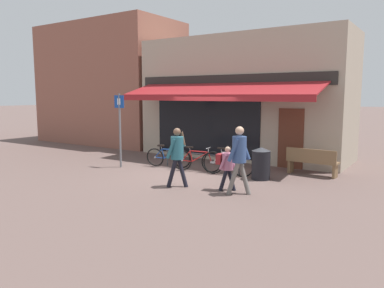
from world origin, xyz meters
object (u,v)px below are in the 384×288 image
(bicycle_red, at_px, (196,160))
(parking_sign, at_px, (120,123))
(park_bench, at_px, (312,161))
(pedestrian_second_adult, at_px, (239,153))
(litter_bin, at_px, (261,163))
(pedestrian_adult, at_px, (177,151))
(pedestrian_child, at_px, (227,164))
(bicycle_silver, at_px, (228,163))
(bicycle_blue, at_px, (168,157))

(bicycle_red, height_order, parking_sign, parking_sign)
(parking_sign, relative_size, park_bench, 1.61)
(bicycle_red, bearing_deg, pedestrian_second_adult, -50.06)
(pedestrian_second_adult, height_order, litter_bin, pedestrian_second_adult)
(bicycle_red, height_order, pedestrian_second_adult, pedestrian_second_adult)
(pedestrian_adult, xyz_separation_m, parking_sign, (-3.38, 1.24, 0.57))
(pedestrian_adult, relative_size, park_bench, 1.03)
(pedestrian_second_adult, bearing_deg, pedestrian_adult, 176.49)
(pedestrian_second_adult, distance_m, litter_bin, 2.05)
(pedestrian_adult, relative_size, parking_sign, 0.64)
(pedestrian_child, bearing_deg, pedestrian_second_adult, -30.37)
(pedestrian_child, xyz_separation_m, parking_sign, (-4.72, 0.83, 0.85))
(bicycle_red, xyz_separation_m, pedestrian_second_adult, (2.52, -1.87, 0.71))
(bicycle_silver, bearing_deg, bicycle_blue, 176.74)
(bicycle_blue, distance_m, bicycle_red, 1.24)
(bicycle_blue, bearing_deg, pedestrian_adult, -61.90)
(bicycle_blue, xyz_separation_m, pedestrian_child, (3.30, -1.75, 0.38))
(pedestrian_adult, distance_m, parking_sign, 3.65)
(litter_bin, xyz_separation_m, parking_sign, (-4.95, -0.96, 1.09))
(pedestrian_second_adult, height_order, park_bench, pedestrian_second_adult)
(bicycle_blue, xyz_separation_m, litter_bin, (3.53, 0.03, 0.14))
(bicycle_silver, xyz_separation_m, pedestrian_child, (0.89, -1.74, 0.35))
(bicycle_blue, xyz_separation_m, park_bench, (4.66, 1.45, 0.10))
(bicycle_silver, bearing_deg, bicycle_red, 178.73)
(bicycle_red, xyz_separation_m, bicycle_silver, (1.17, 0.04, 0.02))
(bicycle_silver, bearing_deg, pedestrian_second_adult, -57.80)
(litter_bin, relative_size, park_bench, 0.61)
(pedestrian_child, bearing_deg, bicycle_blue, 141.97)
(pedestrian_child, xyz_separation_m, pedestrian_second_adult, (0.46, -0.17, 0.34))
(bicycle_blue, distance_m, pedestrian_child, 3.75)
(litter_bin, bearing_deg, bicycle_blue, -179.46)
(pedestrian_adult, bearing_deg, parking_sign, 149.13)
(bicycle_red, distance_m, pedestrian_adult, 2.32)
(pedestrian_child, bearing_deg, pedestrian_adult, -173.04)
(bicycle_silver, distance_m, pedestrian_second_adult, 2.43)
(litter_bin, bearing_deg, bicycle_red, -178.02)
(pedestrian_child, relative_size, pedestrian_second_adult, 0.68)
(pedestrian_second_adult, relative_size, parking_sign, 0.68)
(pedestrian_adult, distance_m, pedestrian_second_adult, 1.81)
(pedestrian_adult, xyz_separation_m, pedestrian_child, (1.33, 0.41, -0.28))
(bicycle_red, xyz_separation_m, parking_sign, (-2.66, -0.88, 1.21))
(bicycle_silver, distance_m, park_bench, 2.69)
(parking_sign, bearing_deg, pedestrian_second_adult, -10.88)
(pedestrian_adult, distance_m, pedestrian_child, 1.42)
(bicycle_blue, xyz_separation_m, bicycle_red, (1.24, -0.05, 0.02))
(bicycle_blue, xyz_separation_m, parking_sign, (-1.42, -0.92, 1.23))
(pedestrian_second_adult, distance_m, parking_sign, 5.29)
(pedestrian_child, bearing_deg, bicycle_red, 130.33)
(pedestrian_child, xyz_separation_m, park_bench, (1.36, 3.20, -0.28))
(bicycle_red, relative_size, pedestrian_child, 1.40)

